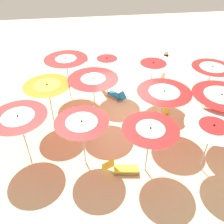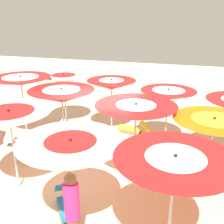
{
  "view_description": "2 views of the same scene",
  "coord_description": "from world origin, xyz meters",
  "px_view_note": "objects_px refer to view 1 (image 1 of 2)",
  "views": [
    {
      "loc": [
        1.82,
        8.16,
        7.28
      ],
      "look_at": [
        0.68,
        0.33,
        1.22
      ],
      "focal_mm": 37.65,
      "sensor_mm": 36.0,
      "label": 1
    },
    {
      "loc": [
        2.65,
        -7.33,
        4.62
      ],
      "look_at": [
        0.16,
        1.12,
        1.37
      ],
      "focal_mm": 43.81,
      "sensor_mm": 36.0,
      "label": 2
    }
  ],
  "objects_px": {
    "beach_umbrella_3": "(66,62)",
    "beach_umbrella_5": "(164,96)",
    "beach_umbrella_0": "(212,70)",
    "beach_umbrella_6": "(93,83)",
    "beach_umbrella_11": "(19,121)",
    "beach_umbrella_9": "(150,132)",
    "lounger_0": "(116,95)",
    "lounger_1": "(123,169)",
    "lounger_3": "(216,103)",
    "beach_umbrella_4": "(221,98)",
    "lounger_2": "(201,126)",
    "beach_umbrella_8": "(213,130)",
    "beach_umbrella_10": "(82,125)",
    "beach_umbrella_7": "(48,89)",
    "beachgoer_1": "(102,75)",
    "beachgoer_0": "(165,65)",
    "beach_ball": "(166,111)",
    "beach_umbrella_1": "(153,66)",
    "beach_umbrella_2": "(107,62)"
  },
  "relations": [
    {
      "from": "beachgoer_0",
      "to": "beach_ball",
      "type": "relative_size",
      "value": 5.57
    },
    {
      "from": "lounger_1",
      "to": "lounger_3",
      "type": "bearing_deg",
      "value": 40.57
    },
    {
      "from": "beach_umbrella_3",
      "to": "lounger_0",
      "type": "distance_m",
      "value": 3.17
    },
    {
      "from": "beach_umbrella_3",
      "to": "lounger_3",
      "type": "distance_m",
      "value": 8.03
    },
    {
      "from": "beachgoer_0",
      "to": "lounger_0",
      "type": "bearing_deg",
      "value": -84.93
    },
    {
      "from": "beach_umbrella_0",
      "to": "beach_umbrella_2",
      "type": "relative_size",
      "value": 1.01
    },
    {
      "from": "beach_umbrella_0",
      "to": "lounger_1",
      "type": "distance_m",
      "value": 6.43
    },
    {
      "from": "lounger_0",
      "to": "lounger_1",
      "type": "height_order",
      "value": "lounger_1"
    },
    {
      "from": "beach_umbrella_0",
      "to": "beach_umbrella_8",
      "type": "height_order",
      "value": "beach_umbrella_0"
    },
    {
      "from": "beach_umbrella_4",
      "to": "beach_umbrella_9",
      "type": "relative_size",
      "value": 1.09
    },
    {
      "from": "beach_umbrella_4",
      "to": "lounger_2",
      "type": "xyz_separation_m",
      "value": [
        -0.0,
        -0.65,
        -1.98
      ]
    },
    {
      "from": "beachgoer_0",
      "to": "beach_ball",
      "type": "bearing_deg",
      "value": -39.55
    },
    {
      "from": "beach_umbrella_3",
      "to": "beach_umbrella_5",
      "type": "relative_size",
      "value": 1.03
    },
    {
      "from": "beach_umbrella_9",
      "to": "beachgoer_1",
      "type": "distance_m",
      "value": 6.17
    },
    {
      "from": "beachgoer_1",
      "to": "beach_umbrella_11",
      "type": "bearing_deg",
      "value": 59.84
    },
    {
      "from": "beach_umbrella_1",
      "to": "lounger_3",
      "type": "xyz_separation_m",
      "value": [
        -3.34,
        0.9,
        -1.92
      ]
    },
    {
      "from": "beach_umbrella_1",
      "to": "beach_ball",
      "type": "bearing_deg",
      "value": 113.72
    },
    {
      "from": "beachgoer_0",
      "to": "beach_ball",
      "type": "height_order",
      "value": "beachgoer_0"
    },
    {
      "from": "lounger_0",
      "to": "beach_ball",
      "type": "relative_size",
      "value": 3.5
    },
    {
      "from": "beach_umbrella_8",
      "to": "lounger_1",
      "type": "height_order",
      "value": "beach_umbrella_8"
    },
    {
      "from": "beach_umbrella_0",
      "to": "beach_umbrella_11",
      "type": "distance_m",
      "value": 8.85
    },
    {
      "from": "beach_umbrella_6",
      "to": "beach_umbrella_10",
      "type": "relative_size",
      "value": 1.11
    },
    {
      "from": "beach_umbrella_0",
      "to": "beach_umbrella_6",
      "type": "xyz_separation_m",
      "value": [
        5.68,
        0.44,
        0.05
      ]
    },
    {
      "from": "beach_umbrella_0",
      "to": "lounger_3",
      "type": "bearing_deg",
      "value": 168.88
    },
    {
      "from": "lounger_0",
      "to": "lounger_2",
      "type": "bearing_deg",
      "value": -167.35
    },
    {
      "from": "beach_umbrella_0",
      "to": "beach_umbrella_9",
      "type": "bearing_deg",
      "value": 42.34
    },
    {
      "from": "beach_umbrella_4",
      "to": "beachgoer_0",
      "type": "distance_m",
      "value": 5.63
    },
    {
      "from": "beach_umbrella_0",
      "to": "beachgoer_1",
      "type": "xyz_separation_m",
      "value": [
        5.04,
        -2.32,
        -1.09
      ]
    },
    {
      "from": "beach_umbrella_2",
      "to": "beach_umbrella_8",
      "type": "relative_size",
      "value": 1.02
    },
    {
      "from": "beach_umbrella_3",
      "to": "beach_umbrella_5",
      "type": "bearing_deg",
      "value": 137.71
    },
    {
      "from": "beach_umbrella_8",
      "to": "beach_umbrella_9",
      "type": "distance_m",
      "value": 2.14
    },
    {
      "from": "beach_umbrella_1",
      "to": "lounger_3",
      "type": "height_order",
      "value": "beach_umbrella_1"
    },
    {
      "from": "beach_umbrella_6",
      "to": "lounger_1",
      "type": "relative_size",
      "value": 1.7
    },
    {
      "from": "beach_umbrella_8",
      "to": "beach_umbrella_10",
      "type": "height_order",
      "value": "beach_umbrella_8"
    },
    {
      "from": "beachgoer_1",
      "to": "beach_umbrella_8",
      "type": "bearing_deg",
      "value": 122.97
    },
    {
      "from": "beach_umbrella_3",
      "to": "beach_umbrella_7",
      "type": "height_order",
      "value": "beach_umbrella_3"
    },
    {
      "from": "beach_umbrella_0",
      "to": "beach_umbrella_6",
      "type": "distance_m",
      "value": 5.7
    },
    {
      "from": "beach_umbrella_9",
      "to": "beachgoer_0",
      "type": "xyz_separation_m",
      "value": [
        -2.91,
        -6.77,
        -0.99
      ]
    },
    {
      "from": "beach_umbrella_0",
      "to": "beach_umbrella_9",
      "type": "height_order",
      "value": "beach_umbrella_0"
    },
    {
      "from": "beach_umbrella_10",
      "to": "lounger_3",
      "type": "relative_size",
      "value": 1.81
    },
    {
      "from": "beach_umbrella_3",
      "to": "beach_ball",
      "type": "relative_size",
      "value": 7.14
    },
    {
      "from": "beach_umbrella_8",
      "to": "lounger_2",
      "type": "height_order",
      "value": "beach_umbrella_8"
    },
    {
      "from": "lounger_3",
      "to": "beachgoer_0",
      "type": "distance_m",
      "value": 3.77
    },
    {
      "from": "beach_umbrella_10",
      "to": "beachgoer_1",
      "type": "distance_m",
      "value": 5.53
    },
    {
      "from": "beach_umbrella_8",
      "to": "lounger_1",
      "type": "xyz_separation_m",
      "value": [
        3.01,
        -0.22,
        -1.77
      ]
    },
    {
      "from": "beach_umbrella_11",
      "to": "lounger_1",
      "type": "relative_size",
      "value": 1.55
    },
    {
      "from": "beach_umbrella_10",
      "to": "beach_umbrella_11",
      "type": "height_order",
      "value": "beach_umbrella_11"
    },
    {
      "from": "beach_umbrella_5",
      "to": "beachgoer_0",
      "type": "relative_size",
      "value": 1.25
    },
    {
      "from": "beach_umbrella_9",
      "to": "beach_umbrella_11",
      "type": "xyz_separation_m",
      "value": [
        4.47,
        -1.31,
        -0.02
      ]
    },
    {
      "from": "lounger_0",
      "to": "beach_umbrella_4",
      "type": "bearing_deg",
      "value": -172.87
    }
  ]
}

